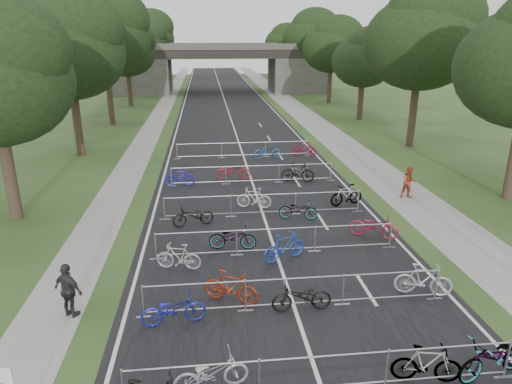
{
  "coord_description": "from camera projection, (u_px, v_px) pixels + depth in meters",
  "views": [
    {
      "loc": [
        -2.55,
        -4.91,
        8.07
      ],
      "look_at": [
        -0.32,
        15.27,
        1.1
      ],
      "focal_mm": 32.0,
      "sensor_mm": 36.0,
      "label": 1
    }
  ],
  "objects": [
    {
      "name": "bike_17",
      "position": [
        254.0,
        198.0,
        22.38
      ],
      "size": [
        1.8,
        0.93,
        1.04
      ],
      "primitive_type": "imported",
      "rotation": [
        0.0,
        0.0,
        4.44
      ],
      "color": "#B3B1B9",
      "rests_on": "ground"
    },
    {
      "name": "barrier_row_2",
      "position": [
        295.0,
        293.0,
        14.09
      ],
      "size": [
        9.7,
        0.08,
        1.1
      ],
      "color": "#A4A7AC",
      "rests_on": "ground"
    },
    {
      "name": "bike_8",
      "position": [
        173.0,
        309.0,
        13.32
      ],
      "size": [
        1.96,
        0.9,
        0.99
      ],
      "primitive_type": "imported",
      "rotation": [
        0.0,
        0.0,
        1.7
      ],
      "color": "navy",
      "rests_on": "ground"
    },
    {
      "name": "tree_right_2",
      "position": [
        365.0,
        59.0,
        44.46
      ],
      "size": [
        6.16,
        6.16,
        9.39
      ],
      "color": "#33261C",
      "rests_on": "ground"
    },
    {
      "name": "bike_16",
      "position": [
        193.0,
        216.0,
        20.25
      ],
      "size": [
        1.95,
        1.03,
        0.97
      ],
      "primitive_type": "imported",
      "rotation": [
        0.0,
        0.0,
        4.93
      ],
      "color": "black",
      "rests_on": "ground"
    },
    {
      "name": "bike_21",
      "position": [
        233.0,
        171.0,
        26.84
      ],
      "size": [
        2.02,
        0.73,
        1.06
      ],
      "primitive_type": "imported",
      "rotation": [
        0.0,
        0.0,
        1.55
      ],
      "color": "maroon",
      "rests_on": "ground"
    },
    {
      "name": "bike_14",
      "position": [
        284.0,
        247.0,
        17.12
      ],
      "size": [
        1.88,
        1.23,
        1.1
      ],
      "primitive_type": "imported",
      "rotation": [
        0.0,
        0.0,
        2.0
      ],
      "color": "#1C3F9E",
      "rests_on": "ground"
    },
    {
      "name": "bike_6",
      "position": [
        427.0,
        364.0,
        11.07
      ],
      "size": [
        1.77,
        0.8,
        1.03
      ],
      "primitive_type": "imported",
      "rotation": [
        0.0,
        0.0,
        1.38
      ],
      "color": "#A4A7AC",
      "rests_on": "ground"
    },
    {
      "name": "barrier_row_5",
      "position": [
        252.0,
        174.0,
        26.12
      ],
      "size": [
        9.7,
        0.08,
        1.1
      ],
      "color": "#A4A7AC",
      "rests_on": "ground"
    },
    {
      "name": "bike_9",
      "position": [
        231.0,
        287.0,
        14.38
      ],
      "size": [
        1.88,
        1.29,
        1.11
      ],
      "primitive_type": "imported",
      "rotation": [
        0.0,
        0.0,
        1.11
      ],
      "color": "maroon",
      "rests_on": "ground"
    },
    {
      "name": "barrier_row_3",
      "position": [
        276.0,
        241.0,
        17.66
      ],
      "size": [
        9.7,
        0.08,
        1.1
      ],
      "color": "#A4A7AC",
      "rests_on": "ground"
    },
    {
      "name": "tree_left_2",
      "position": [
        105.0,
        35.0,
        41.21
      ],
      "size": [
        8.4,
        8.4,
        12.81
      ],
      "color": "#33261C",
      "rests_on": "ground"
    },
    {
      "name": "tree_right_6",
      "position": [
        283.0,
        42.0,
        89.27
      ],
      "size": [
        7.17,
        7.17,
        10.93
      ],
      "color": "#33261C",
      "rests_on": "ground"
    },
    {
      "name": "barrier_row_6",
      "position": [
        244.0,
        150.0,
        31.76
      ],
      "size": [
        9.7,
        0.08,
        1.1
      ],
      "color": "#A4A7AC",
      "rests_on": "ground"
    },
    {
      "name": "tree_left_5",
      "position": [
        149.0,
        35.0,
        75.06
      ],
      "size": [
        8.4,
        8.4,
        12.81
      ],
      "color": "#33261C",
      "rests_on": "ground"
    },
    {
      "name": "bike_23",
      "position": [
        298.0,
        172.0,
        26.74
      ],
      "size": [
        2.03,
        1.21,
        1.01
      ],
      "primitive_type": "imported",
      "rotation": [
        0.0,
        0.0,
        1.27
      ],
      "color": "#95969C",
      "rests_on": "ground"
    },
    {
      "name": "bike_5",
      "position": [
        211.0,
        373.0,
        10.82
      ],
      "size": [
        1.91,
        0.95,
        0.96
      ],
      "primitive_type": "imported",
      "rotation": [
        0.0,
        0.0,
        1.75
      ],
      "color": "#ABAAB2",
      "rests_on": "ground"
    },
    {
      "name": "tree_left_1",
      "position": [
        69.0,
        48.0,
        30.2
      ],
      "size": [
        7.56,
        7.56,
        11.53
      ],
      "color": "#33261C",
      "rests_on": "ground"
    },
    {
      "name": "bike_7",
      "position": [
        494.0,
        358.0,
        11.21
      ],
      "size": [
        2.25,
        1.27,
        1.12
      ],
      "primitive_type": "imported",
      "rotation": [
        0.0,
        0.0,
        4.97
      ],
      "color": "#A4A7AC",
      "rests_on": "ground"
    },
    {
      "name": "sidewalk_right",
      "position": [
        293.0,
        106.0,
        55.33
      ],
      "size": [
        3.0,
        140.0,
        0.01
      ],
      "primitive_type": "cube",
      "color": "gray",
      "rests_on": "ground"
    },
    {
      "name": "bike_18",
      "position": [
        298.0,
        210.0,
        21.01
      ],
      "size": [
        1.89,
        1.05,
        0.94
      ],
      "primitive_type": "imported",
      "rotation": [
        0.0,
        0.0,
        1.32
      ],
      "color": "#A4A7AC",
      "rests_on": "ground"
    },
    {
      "name": "tree_right_4",
      "position": [
        311.0,
        37.0,
        66.39
      ],
      "size": [
        8.18,
        8.18,
        12.47
      ],
      "color": "#33261C",
      "rests_on": "ground"
    },
    {
      "name": "bike_26",
      "position": [
        268.0,
        151.0,
        31.5
      ],
      "size": [
        1.99,
        0.88,
        1.01
      ],
      "primitive_type": "imported",
      "rotation": [
        0.0,
        0.0,
        1.68
      ],
      "color": "#1A4A90",
      "rests_on": "ground"
    },
    {
      "name": "bike_27",
      "position": [
        304.0,
        148.0,
        32.26
      ],
      "size": [
        1.8,
        0.98,
        1.04
      ],
      "primitive_type": "imported",
      "rotation": [
        0.0,
        0.0,
        1.27
      ],
      "color": "maroon",
      "rests_on": "ground"
    },
    {
      "name": "bike_13",
      "position": [
        233.0,
        238.0,
        18.05
      ],
      "size": [
        1.95,
        0.91,
        0.98
      ],
      "primitive_type": "imported",
      "rotation": [
        0.0,
        0.0,
        1.43
      ],
      "color": "#A4A7AC",
      "rests_on": "ground"
    },
    {
      "name": "tree_right_5",
      "position": [
        295.0,
        49.0,
        78.3
      ],
      "size": [
        6.16,
        6.16,
        9.39
      ],
      "color": "#33261C",
      "rests_on": "ground"
    },
    {
      "name": "sidewalk_left",
      "position": [
        163.0,
        108.0,
        53.72
      ],
      "size": [
        2.0,
        140.0,
        0.01
      ],
      "primitive_type": "cube",
      "color": "gray",
      "rests_on": "ground"
    },
    {
      "name": "bike_15",
      "position": [
        374.0,
        226.0,
        19.07
      ],
      "size": [
        2.11,
        1.51,
        1.06
      ],
      "primitive_type": "imported",
      "rotation": [
        0.0,
        0.0,
        1.12
      ],
      "color": "maroon",
      "rests_on": "ground"
    },
    {
      "name": "barrier_row_1",
      "position": [
        324.0,
        374.0,
        10.7
      ],
      "size": [
        9.7,
        0.08,
        1.1
      ],
      "color": "#A4A7AC",
      "rests_on": "ground"
    },
    {
      "name": "pedestrian_c",
      "position": [
        69.0,
        291.0,
        13.58
      ],
      "size": [
        1.09,
        0.89,
        1.74
      ],
      "primitive_type": "imported",
      "rotation": [
        0.0,
        0.0,
        2.61
      ],
      "color": "#29292C",
      "rests_on": "ground"
    },
    {
      "name": "pedestrian_b",
      "position": [
        409.0,
        183.0,
        23.64
      ],
      "size": [
        0.84,
        0.66,
        1.69
      ],
      "primitive_type": "imported",
      "rotation": [
        0.0,
        0.0,
        -0.02
      ],
      "color": "#963820",
      "rests_on": "ground"
    },
    {
      "name": "bike_19",
      "position": [
        346.0,
        195.0,
        22.75
      ],
      "size": [
        1.86,
        0.96,
        1.08
      ],
      "primitive_type": "imported",
      "rotation": [
        0.0,
        0.0,
        4.98
      ],
      "color": "#A4A7AC",
      "rests_on": "ground"
    },
    {
      "name": "bike_10",
      "position": [
        302.0,
        297.0,
        13.95
      ],
      "size": [
        1.89,
        0.7,
        0.98
      ],
      "primitive_type": "imported",
      "rotation": [
        0.0,
        0.0,
        4.74
      ],
      "color": "black",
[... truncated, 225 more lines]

